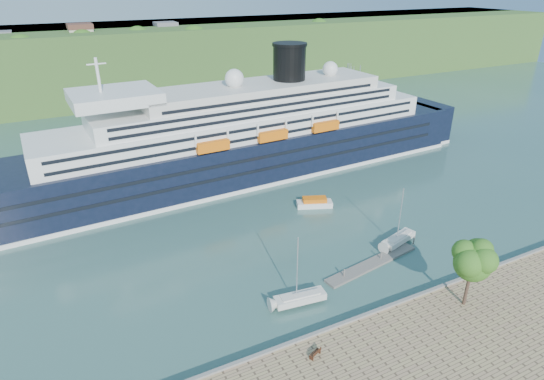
{
  "coord_description": "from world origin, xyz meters",
  "views": [
    {
      "loc": [
        -34.55,
        -35.73,
        40.44
      ],
      "look_at": [
        -1.48,
        30.0,
        5.77
      ],
      "focal_mm": 30.0,
      "sensor_mm": 36.0,
      "label": 1
    }
  ],
  "objects": [
    {
      "name": "tender_launch",
      "position": [
        8.01,
        30.54,
        0.95
      ],
      "size": [
        7.28,
        4.77,
        1.9
      ],
      "primitive_type": null,
      "rotation": [
        0.0,
        0.0,
        -0.38
      ],
      "color": "orange",
      "rests_on": "ground"
    },
    {
      "name": "ground",
      "position": [
        0.0,
        0.0,
        0.0
      ],
      "size": [
        400.0,
        400.0,
        0.0
      ],
      "primitive_type": "plane",
      "color": "#325955",
      "rests_on": "ground"
    },
    {
      "name": "sailboat_white_near",
      "position": [
        -8.98,
        6.63,
        5.08
      ],
      "size": [
        8.06,
        3.1,
        10.15
      ],
      "primitive_type": null,
      "rotation": [
        0.0,
        0.0,
        -0.12
      ],
      "color": "silver",
      "rests_on": "ground"
    },
    {
      "name": "floating_pontoon",
      "position": [
        5.6,
        9.68,
        0.2
      ],
      "size": [
        17.98,
        4.94,
        0.4
      ],
      "primitive_type": null,
      "rotation": [
        0.0,
        0.0,
        0.16
      ],
      "color": "gray",
      "rests_on": "ground"
    },
    {
      "name": "quay_coping",
      "position": [
        0.0,
        -0.2,
        1.15
      ],
      "size": [
        220.0,
        0.5,
        0.3
      ],
      "primitive_type": "cube",
      "color": "slate",
      "rests_on": "promenade"
    },
    {
      "name": "park_bench",
      "position": [
        -12.64,
        -3.14,
        1.54
      ],
      "size": [
        1.83,
        1.3,
        1.09
      ],
      "primitive_type": null,
      "rotation": [
        0.0,
        0.0,
        0.4
      ],
      "color": "#482514",
      "rests_on": "promenade"
    },
    {
      "name": "far_hillside",
      "position": [
        0.0,
        145.0,
        12.0
      ],
      "size": [
        400.0,
        50.0,
        24.0
      ],
      "primitive_type": "cube",
      "color": "#385923",
      "rests_on": "ground"
    },
    {
      "name": "cruise_ship",
      "position": [
        0.52,
        51.05,
        13.96
      ],
      "size": [
        124.99,
        23.74,
        27.91
      ],
      "primitive_type": null,
      "rotation": [
        0.0,
        0.0,
        0.05
      ],
      "color": "black",
      "rests_on": "ground"
    },
    {
      "name": "sailboat_white_far",
      "position": [
        13.27,
        12.55,
        5.0
      ],
      "size": [
        8.04,
        4.2,
        10.01
      ],
      "primitive_type": null,
      "rotation": [
        0.0,
        0.0,
        0.28
      ],
      "color": "silver",
      "rests_on": "ground"
    },
    {
      "name": "promenade_tree",
      "position": [
        9.88,
        -4.17,
        6.27
      ],
      "size": [
        6.36,
        6.36,
        10.54
      ],
      "primitive_type": null,
      "color": "#2E631A",
      "rests_on": "promenade"
    }
  ]
}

